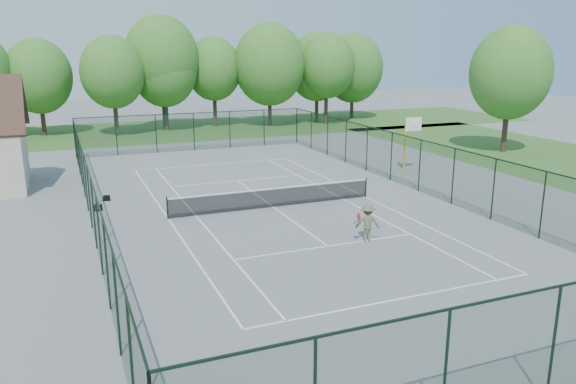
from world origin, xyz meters
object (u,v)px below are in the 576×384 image
basketball_goal (410,133)px  tennis_player (367,223)px  tennis_net (273,197)px  sports_bag_a (98,208)px

basketball_goal → tennis_player: bearing=-130.6°
tennis_net → tennis_player: bearing=-73.5°
sports_bag_a → tennis_net: bearing=-1.1°
tennis_net → sports_bag_a: 9.00m
tennis_net → tennis_player: size_ratio=6.51×
sports_bag_a → tennis_player: (10.44, -9.17, 0.65)m
basketball_goal → tennis_player: basketball_goal is taller
tennis_net → basketball_goal: 12.74m
tennis_net → sports_bag_a: size_ratio=27.75×
tennis_net → basketball_goal: (11.58, 4.92, 1.99)m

